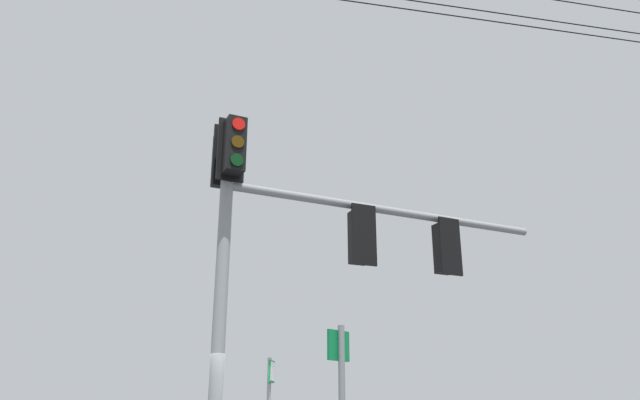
# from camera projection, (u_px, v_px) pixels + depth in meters

# --- Properties ---
(signal_mast_assembly) EXTENTS (3.91, 5.38, 6.12)m
(signal_mast_assembly) POSITION_uv_depth(u_px,v_px,m) (306.00, 237.00, 9.80)
(signal_mast_assembly) COLOR gray
(signal_mast_assembly) RESTS_ON ground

